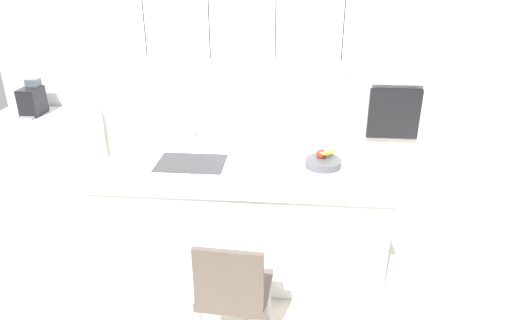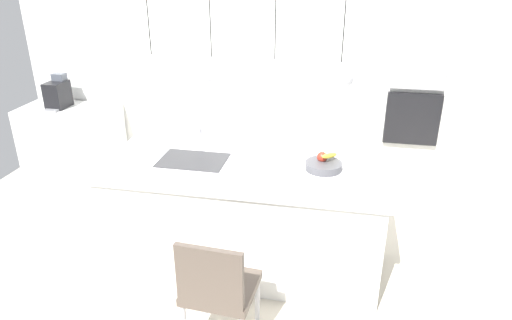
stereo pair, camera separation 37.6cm
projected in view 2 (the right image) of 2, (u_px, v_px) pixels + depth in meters
name	position (u px, v px, depth m)	size (l,w,h in m)	color
floor	(245.00, 261.00, 4.19)	(6.60, 6.60, 0.00)	beige
back_wall	(277.00, 76.00, 5.14)	(6.00, 0.10, 2.60)	white
kitchen_island	(245.00, 215.00, 3.99)	(2.33, 0.98, 0.95)	white
sink_basin	(193.00, 161.00, 3.88)	(0.56, 0.40, 0.02)	#2D2D30
faucet	(200.00, 135.00, 4.01)	(0.02, 0.17, 0.22)	silver
fruit_bowl	(324.00, 164.00, 3.71)	(0.29, 0.29, 0.15)	#4C4C51
side_counter	(73.00, 143.00, 5.59)	(1.10, 0.60, 0.89)	white
coffee_machine	(58.00, 94.00, 5.36)	(0.20, 0.35, 0.38)	black
microwave	(419.00, 72.00, 4.76)	(0.54, 0.08, 0.34)	#9E9EA3
oven	(412.00, 119.00, 4.96)	(0.56, 0.08, 0.56)	black
chair_near	(218.00, 287.00, 3.10)	(0.50, 0.48, 0.89)	brown
pendant_light_left	(153.00, 67.00, 3.62)	(0.20, 0.20, 0.80)	silver
pendant_light_center_left	(212.00, 70.00, 3.53)	(0.20, 0.20, 0.80)	silver
pendant_light_center_right	(275.00, 73.00, 3.44)	(0.20, 0.20, 0.80)	silver
pendant_light_right	(340.00, 76.00, 3.36)	(0.20, 0.20, 0.80)	silver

